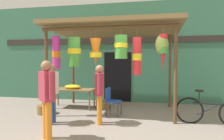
% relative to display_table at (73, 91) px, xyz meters
% --- Properties ---
extents(ground_plane, '(30.00, 30.00, 0.00)m').
position_rel_display_table_xyz_m(ground_plane, '(1.90, -1.00, -0.60)').
color(ground_plane, gray).
extents(shop_facade, '(12.47, 0.29, 3.98)m').
position_rel_display_table_xyz_m(shop_facade, '(1.90, 1.60, 1.39)').
color(shop_facade, '#387056').
rests_on(shop_facade, ground_plane).
extents(market_stall_canopy, '(4.16, 2.56, 2.82)m').
position_rel_display_table_xyz_m(market_stall_canopy, '(1.52, -0.47, 1.81)').
color(market_stall_canopy, brown).
rests_on(market_stall_canopy, ground_plane).
extents(display_table, '(1.50, 0.67, 0.67)m').
position_rel_display_table_xyz_m(display_table, '(0.00, 0.00, 0.00)').
color(display_table, brown).
rests_on(display_table, ground_plane).
extents(flower_heap_on_table, '(0.58, 0.41, 0.14)m').
position_rel_display_table_xyz_m(flower_heap_on_table, '(-0.01, 0.03, 0.14)').
color(flower_heap_on_table, yellow).
rests_on(flower_heap_on_table, display_table).
extents(folding_chair, '(0.44, 0.44, 0.84)m').
position_rel_display_table_xyz_m(folding_chair, '(1.55, -0.81, -0.10)').
color(folding_chair, '#2347A8').
rests_on(folding_chair, ground_plane).
extents(wicker_basket_by_table, '(0.52, 0.52, 0.28)m').
position_rel_display_table_xyz_m(wicker_basket_by_table, '(1.07, 0.13, -0.46)').
color(wicker_basket_by_table, brown).
rests_on(wicker_basket_by_table, ground_plane).
extents(wicker_basket_spare, '(0.50, 0.50, 0.28)m').
position_rel_display_table_xyz_m(wicker_basket_spare, '(-0.51, -0.96, -0.46)').
color(wicker_basket_spare, brown).
rests_on(wicker_basket_spare, ground_plane).
extents(parked_bicycle, '(1.73, 0.47, 0.92)m').
position_rel_display_table_xyz_m(parked_bicycle, '(4.23, -1.18, -0.25)').
color(parked_bicycle, black).
rests_on(parked_bicycle, ground_plane).
extents(vendor_in_orange, '(0.22, 0.59, 1.56)m').
position_rel_display_table_xyz_m(vendor_in_orange, '(0.18, -1.87, 0.31)').
color(vendor_in_orange, '#2D5193').
rests_on(vendor_in_orange, ground_plane).
extents(customer_foreground, '(0.30, 0.58, 1.54)m').
position_rel_display_table_xyz_m(customer_foreground, '(1.41, -1.63, 0.30)').
color(customer_foreground, orange).
rests_on(customer_foreground, ground_plane).
extents(shopper_by_bananas, '(0.46, 0.43, 1.65)m').
position_rel_display_table_xyz_m(shopper_by_bananas, '(0.63, -2.93, 0.37)').
color(shopper_by_bananas, orange).
rests_on(shopper_by_bananas, ground_plane).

